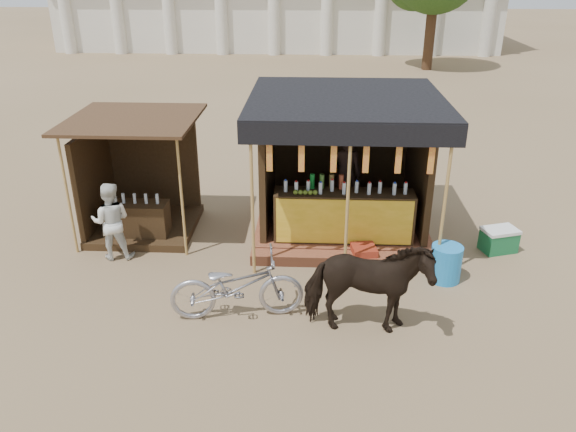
% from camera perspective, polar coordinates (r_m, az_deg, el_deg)
% --- Properties ---
extents(ground, '(120.00, 120.00, 0.00)m').
position_cam_1_polar(ground, '(8.73, -0.52, -11.01)').
color(ground, '#846B4C').
rests_on(ground, ground).
extents(main_stall, '(3.60, 3.61, 2.78)m').
position_cam_1_polar(main_stall, '(11.22, 5.57, 3.32)').
color(main_stall, brown).
rests_on(main_stall, ground).
extents(secondary_stall, '(2.40, 2.40, 2.38)m').
position_cam_1_polar(secondary_stall, '(11.72, -15.28, 2.55)').
color(secondary_stall, '#342313').
rests_on(secondary_stall, ground).
extents(cow, '(1.83, 0.85, 1.53)m').
position_cam_1_polar(cow, '(8.25, 7.99, -7.22)').
color(cow, black).
rests_on(cow, ground).
extents(motorbike, '(2.13, 1.01, 1.08)m').
position_cam_1_polar(motorbike, '(8.68, -5.21, -7.10)').
color(motorbike, '#9C9BA3').
rests_on(motorbike, ground).
extents(bystander, '(0.78, 0.65, 1.48)m').
position_cam_1_polar(bystander, '(10.72, -17.52, -0.51)').
color(bystander, silver).
rests_on(bystander, ground).
extents(blue_barrel, '(0.54, 0.54, 0.65)m').
position_cam_1_polar(blue_barrel, '(10.06, 15.73, -4.64)').
color(blue_barrel, '#1B80CF').
rests_on(blue_barrel, ground).
extents(red_crate, '(0.49, 0.50, 0.33)m').
position_cam_1_polar(red_crate, '(10.38, 7.69, -3.91)').
color(red_crate, maroon).
rests_on(red_crate, ground).
extents(cooler, '(0.74, 0.61, 0.46)m').
position_cam_1_polar(cooler, '(11.40, 20.63, -2.27)').
color(cooler, '#176838').
rests_on(cooler, ground).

